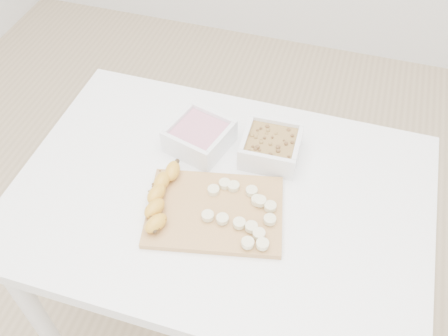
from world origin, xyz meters
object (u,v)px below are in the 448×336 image
(bowl_granola, at_px, (271,146))
(banana, at_px, (161,197))
(bowl_yogurt, at_px, (200,136))
(table, at_px, (221,216))
(cutting_board, at_px, (215,211))

(bowl_granola, xyz_separation_m, banana, (-0.21, -0.23, -0.00))
(bowl_yogurt, bearing_deg, banana, -95.61)
(table, xyz_separation_m, bowl_granola, (0.09, 0.16, 0.13))
(bowl_yogurt, relative_size, bowl_granola, 1.20)
(bowl_yogurt, height_order, cutting_board, bowl_yogurt)
(bowl_yogurt, distance_m, bowl_granola, 0.19)
(bowl_yogurt, relative_size, cutting_board, 0.56)
(bowl_yogurt, height_order, banana, bowl_yogurt)
(table, xyz_separation_m, cutting_board, (0.01, -0.06, 0.10))
(bowl_yogurt, bearing_deg, bowl_granola, 5.69)
(bowl_granola, distance_m, cutting_board, 0.23)
(table, distance_m, bowl_yogurt, 0.21)
(bowl_granola, relative_size, cutting_board, 0.47)
(bowl_yogurt, distance_m, cutting_board, 0.23)
(bowl_granola, bearing_deg, table, -118.64)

